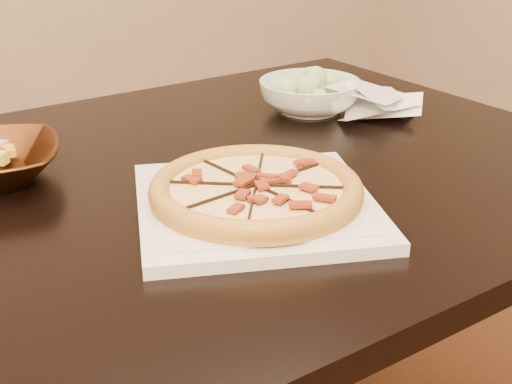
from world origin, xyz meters
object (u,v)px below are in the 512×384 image
Objects in this scene: plate at (256,205)px; salad_bowl at (310,96)px; dining_table at (153,237)px; pizza at (256,189)px.

plate is 0.48m from salad_bowl.
pizza reaches higher than dining_table.
salad_bowl reaches higher than pizza.
dining_table is 3.92× the size of plate.
pizza is 1.47× the size of salad_bowl.
plate is (0.10, -0.16, 0.10)m from dining_table.
dining_table is 5.45× the size of pizza.
plate is at bearing -59.27° from dining_table.
plate is 2.05× the size of salad_bowl.
plate reaches higher than dining_table.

